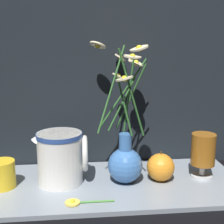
% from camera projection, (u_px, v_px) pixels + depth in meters
% --- Properties ---
extents(ground_plane, '(6.00, 6.00, 0.00)m').
position_uv_depth(ground_plane, '(106.00, 187.00, 0.85)').
color(ground_plane, black).
extents(shelf, '(0.74, 0.31, 0.01)m').
position_uv_depth(shelf, '(106.00, 185.00, 0.85)').
color(shelf, gray).
rests_on(shelf, ground_plane).
extents(vase_with_flowers, '(0.17, 0.25, 0.38)m').
position_uv_depth(vase_with_flowers, '(125.00, 154.00, 0.85)').
color(vase_with_flowers, '#3F72B7').
rests_on(vase_with_flowers, shelf).
extents(yellow_mug, '(0.08, 0.07, 0.07)m').
position_uv_depth(yellow_mug, '(1.00, 174.00, 0.82)').
color(yellow_mug, yellow).
rests_on(yellow_mug, shelf).
extents(ceramic_pitcher, '(0.15, 0.12, 0.15)m').
position_uv_depth(ceramic_pitcher, '(61.00, 156.00, 0.84)').
color(ceramic_pitcher, white).
rests_on(ceramic_pitcher, shelf).
extents(tea_glass, '(0.07, 0.07, 0.13)m').
position_uv_depth(tea_glass, '(203.00, 151.00, 0.87)').
color(tea_glass, silver).
rests_on(tea_glass, shelf).
extents(orange_fruit, '(0.08, 0.08, 0.08)m').
position_uv_depth(orange_fruit, '(161.00, 167.00, 0.86)').
color(orange_fruit, orange).
rests_on(orange_fruit, shelf).
extents(loose_daisy, '(0.12, 0.04, 0.01)m').
position_uv_depth(loose_daisy, '(78.00, 202.00, 0.74)').
color(loose_daisy, '#4C8E3D').
rests_on(loose_daisy, shelf).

